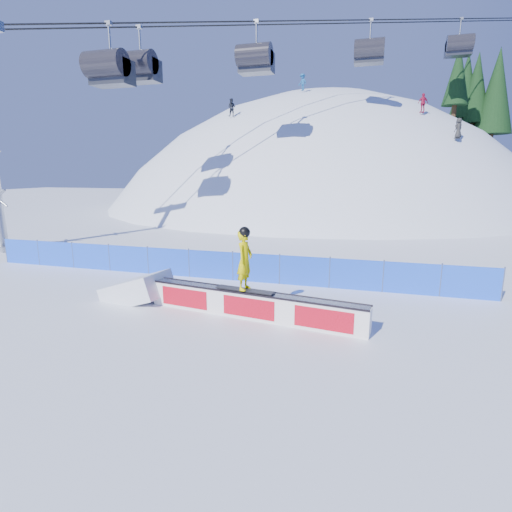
# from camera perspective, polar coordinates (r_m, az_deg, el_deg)

# --- Properties ---
(ground) EXTENTS (160.00, 160.00, 0.00)m
(ground) POSITION_cam_1_polar(r_m,az_deg,el_deg) (13.35, -13.91, -8.05)
(ground) COLOR white
(ground) RESTS_ON ground
(snow_hill) EXTENTS (64.00, 64.00, 64.00)m
(snow_hill) POSITION_cam_1_polar(r_m,az_deg,el_deg) (57.75, 8.60, -10.99)
(snow_hill) COLOR silver
(snow_hill) RESTS_ON ground
(safety_fence) EXTENTS (22.05, 0.05, 1.30)m
(safety_fence) POSITION_cam_1_polar(r_m,az_deg,el_deg) (17.04, -6.50, -1.25)
(safety_fence) COLOR blue
(safety_fence) RESTS_ON ground
(chairlift) EXTENTS (40.80, 41.70, 22.00)m
(chairlift) POSITION_cam_1_polar(r_m,az_deg,el_deg) (40.26, 14.91, 29.63)
(chairlift) COLOR #969CA4
(chairlift) RESTS_ON ground
(rail_box) EXTENTS (7.22, 1.56, 0.87)m
(rail_box) POSITION_cam_1_polar(r_m,az_deg,el_deg) (12.50, -0.63, -6.99)
(rail_box) COLOR white
(rail_box) RESTS_ON ground
(snow_ramp) EXTENTS (2.58, 1.83, 1.49)m
(snow_ramp) POSITION_cam_1_polar(r_m,az_deg,el_deg) (15.02, -16.51, -5.91)
(snow_ramp) COLOR white
(snow_ramp) RESTS_ON ground
(snowboarder) EXTENTS (1.94, 0.73, 2.00)m
(snowboarder) POSITION_cam_1_polar(r_m,az_deg,el_deg) (12.21, -1.63, -0.51)
(snowboarder) COLOR black
(snowboarder) RESTS_ON rail_box
(distant_skiers) EXTENTS (20.96, 6.81, 7.15)m
(distant_skiers) POSITION_cam_1_polar(r_m,az_deg,el_deg) (41.05, 11.38, 20.85)
(distant_skiers) COLOR black
(distant_skiers) RESTS_ON ground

